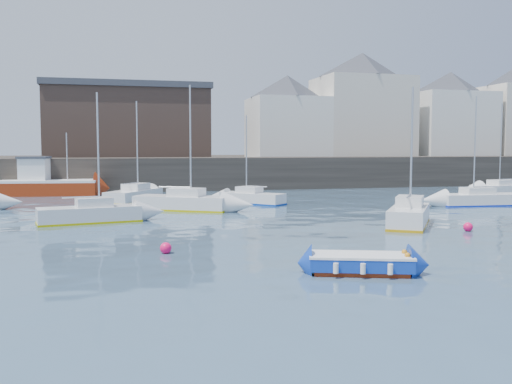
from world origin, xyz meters
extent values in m
plane|color=#2D4760|center=(0.00, 0.00, 0.00)|extent=(220.00, 220.00, 0.00)
cube|color=#28231E|center=(0.00, 35.00, 1.50)|extent=(90.00, 5.00, 3.00)
cube|color=#28231E|center=(0.00, 53.00, 1.40)|extent=(90.00, 32.00, 2.80)
cube|color=beige|center=(20.00, 42.00, 7.30)|extent=(10.00, 8.00, 9.00)
pyramid|color=#3A3D44|center=(20.00, 42.00, 13.20)|extent=(13.36, 13.36, 2.80)
cube|color=white|center=(31.00, 41.50, 6.55)|extent=(9.00, 7.00, 7.50)
pyramid|color=#3A3D44|center=(31.00, 41.50, 11.53)|extent=(11.88, 11.88, 2.45)
cube|color=white|center=(11.00, 41.50, 6.05)|extent=(8.00, 7.00, 6.50)
pyramid|color=#3A3D44|center=(11.00, 41.50, 10.53)|extent=(11.14, 11.14, 2.45)
cube|color=#3D2D26|center=(-6.00, 43.00, 6.30)|extent=(16.00, 10.00, 7.00)
cube|color=#3A3D44|center=(-6.00, 43.00, 10.10)|extent=(16.40, 10.40, 0.60)
cube|color=maroon|center=(-0.16, -2.00, 0.07)|extent=(3.12, 2.07, 0.14)
cube|color=#123AAF|center=(-0.16, -2.00, 0.34)|extent=(3.41, 2.31, 0.40)
cube|color=white|center=(-0.16, -2.00, 0.58)|extent=(3.48, 2.35, 0.07)
cube|color=white|center=(-0.16, -2.00, 0.40)|extent=(2.69, 1.72, 0.36)
cube|color=tan|center=(-0.16, -2.00, 0.49)|extent=(0.52, 0.96, 0.05)
cylinder|color=white|center=(-0.67, -1.00, 0.31)|extent=(0.16, 0.16, 0.31)
cylinder|color=white|center=(-1.18, -2.46, 0.31)|extent=(0.16, 0.16, 0.31)
cylinder|color=white|center=(0.09, -1.27, 0.31)|extent=(0.16, 0.16, 0.31)
cylinder|color=white|center=(-0.42, -2.73, 0.31)|extent=(0.16, 0.16, 0.31)
cylinder|color=white|center=(0.86, -1.54, 0.31)|extent=(0.16, 0.16, 0.31)
cylinder|color=white|center=(0.35, -3.00, 0.31)|extent=(0.16, 0.16, 0.31)
cube|color=maroon|center=(-12.71, 31.50, 0.54)|extent=(8.12, 3.92, 1.07)
cube|color=white|center=(-12.71, 31.50, 1.17)|extent=(8.12, 3.92, 0.20)
cube|color=white|center=(-13.87, 31.65, 2.15)|extent=(2.38, 2.22, 1.76)
cube|color=#3A3D44|center=(-13.87, 31.65, 3.12)|extent=(2.60, 2.43, 0.20)
cylinder|color=silver|center=(-11.26, 31.31, 3.22)|extent=(0.10, 0.10, 3.90)
cube|color=silver|center=(-8.86, 12.64, 0.42)|extent=(5.40, 2.60, 0.85)
cube|color=#C2BD04|center=(-8.86, 12.64, 0.06)|extent=(5.46, 2.63, 0.11)
cube|color=silver|center=(-8.61, 12.69, 1.08)|extent=(2.02, 1.56, 0.47)
cylinder|color=silver|center=(-8.35, 12.74, 3.83)|extent=(0.09, 0.09, 5.96)
cube|color=silver|center=(-3.42, 17.45, 0.45)|extent=(6.15, 4.67, 0.90)
cube|color=#C0B907|center=(-3.42, 17.45, 0.06)|extent=(6.21, 4.71, 0.12)
cube|color=silver|center=(-3.17, 17.30, 1.15)|extent=(2.54, 2.30, 0.50)
cylinder|color=silver|center=(-2.91, 17.15, 4.35)|extent=(0.10, 0.10, 6.90)
cube|color=silver|center=(6.89, 7.59, 0.47)|extent=(4.36, 5.30, 0.95)
cube|color=#BE8D0C|center=(6.89, 7.59, 0.06)|extent=(4.40, 5.36, 0.13)
cube|color=silver|center=(7.04, 7.81, 1.21)|extent=(2.08, 2.24, 0.53)
cylinder|color=silver|center=(7.19, 8.03, 3.98)|extent=(0.11, 0.11, 6.06)
cube|color=silver|center=(16.68, 15.38, 0.40)|extent=(5.85, 2.27, 0.79)
cube|color=#0A26B4|center=(16.68, 15.38, 0.05)|extent=(5.91, 2.29, 0.11)
cube|color=silver|center=(16.39, 15.41, 1.01)|extent=(2.11, 1.53, 0.44)
cylinder|color=silver|center=(16.11, 15.43, 4.09)|extent=(0.09, 0.09, 6.59)
cube|color=silver|center=(1.83, 20.35, 0.39)|extent=(4.31, 4.47, 0.77)
cube|color=#03319C|center=(1.83, 20.35, 0.05)|extent=(4.36, 4.52, 0.10)
cube|color=silver|center=(1.67, 20.53, 0.98)|extent=(1.95, 1.98, 0.43)
cylinder|color=silver|center=(1.51, 20.70, 3.48)|extent=(0.09, 0.09, 5.41)
cube|color=silver|center=(24.87, 23.56, 0.38)|extent=(6.18, 2.71, 0.77)
cube|color=maroon|center=(24.87, 23.56, 0.05)|extent=(6.25, 2.73, 0.10)
cube|color=silver|center=(24.57, 23.51, 0.98)|extent=(2.27, 1.71, 0.43)
cylinder|color=silver|center=(24.28, 23.47, 4.21)|extent=(0.09, 0.09, 6.88)
cube|color=silver|center=(-6.13, 24.12, 0.42)|extent=(4.49, 5.75, 0.85)
cube|color=gold|center=(-6.13, 24.12, 0.06)|extent=(4.53, 5.81, 0.11)
cube|color=silver|center=(-5.98, 24.36, 1.08)|extent=(2.19, 2.39, 0.47)
cylinder|color=silver|center=(-5.84, 24.60, 4.09)|extent=(0.09, 0.09, 6.49)
sphere|color=#FF1059|center=(-5.77, 2.94, 0.00)|extent=(0.43, 0.43, 0.43)
sphere|color=#FF1059|center=(8.60, 5.12, 0.00)|extent=(0.44, 0.44, 0.44)
sphere|color=#FF1059|center=(-0.37, 16.12, 0.00)|extent=(0.36, 0.36, 0.36)
camera|label=1|loc=(-7.67, -18.28, 3.95)|focal=40.00mm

